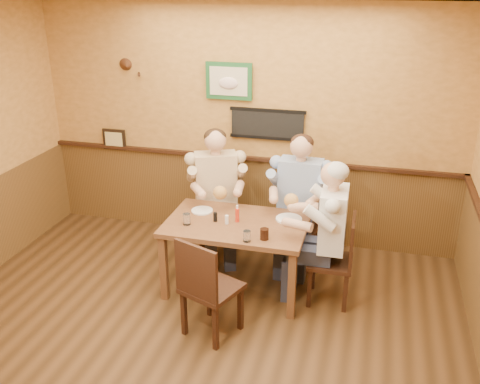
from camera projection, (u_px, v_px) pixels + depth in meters
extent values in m
plane|color=#372310|center=(174.00, 362.00, 4.52)|extent=(5.00, 5.00, 0.00)
cube|color=silver|center=(154.00, 15.00, 3.46)|extent=(5.00, 5.00, 0.02)
cube|color=gold|center=(247.00, 126.00, 6.22)|extent=(5.00, 0.02, 2.80)
cube|color=brown|center=(246.00, 198.00, 6.55)|extent=(5.00, 0.02, 1.00)
cube|color=black|center=(267.00, 124.00, 6.11)|extent=(0.88, 0.03, 0.34)
cube|color=#1E582A|center=(229.00, 81.00, 6.04)|extent=(0.54, 0.03, 0.42)
cube|color=black|center=(114.00, 139.00, 6.69)|extent=(0.30, 0.03, 0.26)
cube|color=brown|center=(236.00, 224.00, 5.34)|extent=(1.40, 0.90, 0.05)
cube|color=brown|center=(164.00, 268.00, 5.28)|extent=(0.07, 0.07, 0.70)
cube|color=brown|center=(292.00, 286.00, 4.98)|extent=(0.07, 0.07, 0.70)
cube|color=brown|center=(190.00, 234.00, 5.98)|extent=(0.07, 0.07, 0.70)
cube|color=brown|center=(304.00, 247.00, 5.68)|extent=(0.07, 0.07, 0.70)
cylinder|color=white|center=(187.00, 219.00, 5.26)|extent=(0.08, 0.08, 0.11)
cylinder|color=silver|center=(247.00, 236.00, 4.93)|extent=(0.09, 0.09, 0.11)
cylinder|color=black|center=(264.00, 234.00, 4.97)|extent=(0.09, 0.09, 0.11)
cylinder|color=red|center=(237.00, 214.00, 5.31)|extent=(0.05, 0.05, 0.16)
cylinder|color=silver|center=(227.00, 220.00, 5.27)|extent=(0.05, 0.05, 0.09)
cylinder|color=black|center=(215.00, 217.00, 5.33)|extent=(0.05, 0.05, 0.10)
cylinder|color=silver|center=(202.00, 211.00, 5.57)|extent=(0.23, 0.23, 0.02)
cylinder|color=white|center=(289.00, 219.00, 5.38)|extent=(0.31, 0.31, 0.02)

